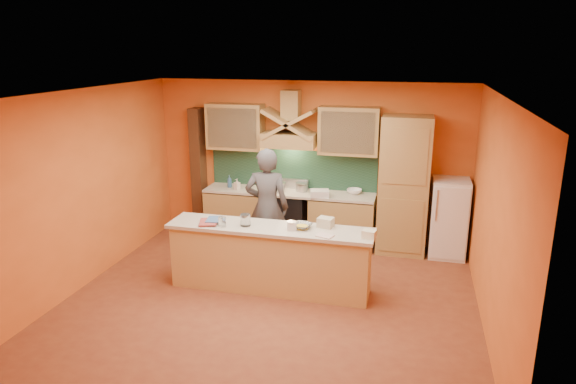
% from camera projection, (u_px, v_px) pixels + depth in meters
% --- Properties ---
extents(floor, '(5.50, 5.00, 0.01)m').
position_uv_depth(floor, '(271.00, 299.00, 7.08)').
color(floor, brown).
rests_on(floor, ground).
extents(ceiling, '(5.50, 5.00, 0.01)m').
position_uv_depth(ceiling, '(269.00, 93.00, 6.31)').
color(ceiling, white).
rests_on(ceiling, wall_back).
extents(wall_back, '(5.50, 0.02, 2.80)m').
position_uv_depth(wall_back, '(309.00, 162.00, 9.03)').
color(wall_back, orange).
rests_on(wall_back, floor).
extents(wall_front, '(5.50, 0.02, 2.80)m').
position_uv_depth(wall_front, '(190.00, 285.00, 4.36)').
color(wall_front, orange).
rests_on(wall_front, floor).
extents(wall_left, '(0.02, 5.00, 2.80)m').
position_uv_depth(wall_left, '(86.00, 188.00, 7.34)').
color(wall_left, orange).
rests_on(wall_left, floor).
extents(wall_right, '(0.02, 5.00, 2.80)m').
position_uv_depth(wall_right, '(494.00, 218.00, 6.05)').
color(wall_right, orange).
rests_on(wall_right, floor).
extents(base_cabinet_left, '(1.10, 0.60, 0.86)m').
position_uv_depth(base_cabinet_left, '(238.00, 214.00, 9.30)').
color(base_cabinet_left, tan).
rests_on(base_cabinet_left, floor).
extents(base_cabinet_right, '(1.10, 0.60, 0.86)m').
position_uv_depth(base_cabinet_right, '(342.00, 222.00, 8.86)').
color(base_cabinet_right, tan).
rests_on(base_cabinet_right, floor).
extents(counter_top, '(3.00, 0.62, 0.04)m').
position_uv_depth(counter_top, '(289.00, 192.00, 8.95)').
color(counter_top, beige).
rests_on(counter_top, base_cabinet_left).
extents(stove, '(0.60, 0.58, 0.90)m').
position_uv_depth(stove, '(289.00, 217.00, 9.08)').
color(stove, black).
rests_on(stove, floor).
extents(backsplash, '(3.00, 0.03, 0.70)m').
position_uv_depth(backsplash, '(293.00, 169.00, 9.12)').
color(backsplash, '#1B3B2B').
rests_on(backsplash, wall_back).
extents(range_hood, '(0.92, 0.50, 0.24)m').
position_uv_depth(range_hood, '(290.00, 140.00, 8.75)').
color(range_hood, tan).
rests_on(range_hood, wall_back).
extents(hood_chimney, '(0.30, 0.30, 0.50)m').
position_uv_depth(hood_chimney, '(291.00, 105.00, 8.68)').
color(hood_chimney, tan).
rests_on(hood_chimney, wall_back).
extents(upper_cabinet_left, '(1.00, 0.35, 0.80)m').
position_uv_depth(upper_cabinet_left, '(235.00, 127.00, 9.00)').
color(upper_cabinet_left, tan).
rests_on(upper_cabinet_left, wall_back).
extents(upper_cabinet_right, '(1.00, 0.35, 0.80)m').
position_uv_depth(upper_cabinet_right, '(349.00, 131.00, 8.54)').
color(upper_cabinet_right, tan).
rests_on(upper_cabinet_right, wall_back).
extents(pantry_column, '(0.80, 0.60, 2.30)m').
position_uv_depth(pantry_column, '(404.00, 186.00, 8.43)').
color(pantry_column, tan).
rests_on(pantry_column, floor).
extents(fridge, '(0.58, 0.60, 1.30)m').
position_uv_depth(fridge, '(449.00, 218.00, 8.39)').
color(fridge, white).
rests_on(fridge, floor).
extents(trim_column_left, '(0.20, 0.30, 2.30)m').
position_uv_depth(trim_column_left, '(199.00, 171.00, 9.44)').
color(trim_column_left, '#472816').
rests_on(trim_column_left, floor).
extents(island_body, '(2.80, 0.55, 0.88)m').
position_uv_depth(island_body, '(270.00, 260.00, 7.26)').
color(island_body, tan).
rests_on(island_body, floor).
extents(island_top, '(2.90, 0.62, 0.05)m').
position_uv_depth(island_top, '(270.00, 228.00, 7.13)').
color(island_top, beige).
rests_on(island_top, island_body).
extents(person, '(0.74, 0.54, 1.88)m').
position_uv_depth(person, '(267.00, 207.00, 7.99)').
color(person, '#4C4C51').
rests_on(person, floor).
extents(pot_large, '(0.26, 0.26, 0.17)m').
position_uv_depth(pot_large, '(279.00, 188.00, 8.92)').
color(pot_large, '#B2B3B9').
rests_on(pot_large, stove).
extents(pot_small, '(0.22, 0.22, 0.14)m').
position_uv_depth(pot_small, '(301.00, 188.00, 8.95)').
color(pot_small, '#AEAEB5').
rests_on(pot_small, stove).
extents(soap_bottle_a, '(0.11, 0.12, 0.19)m').
position_uv_depth(soap_bottle_a, '(237.00, 184.00, 9.04)').
color(soap_bottle_a, beige).
rests_on(soap_bottle_a, counter_top).
extents(soap_bottle_b, '(0.09, 0.09, 0.22)m').
position_uv_depth(soap_bottle_b, '(229.00, 181.00, 9.17)').
color(soap_bottle_b, '#315A89').
rests_on(soap_bottle_b, counter_top).
extents(bowl_back, '(0.34, 0.34, 0.08)m').
position_uv_depth(bowl_back, '(354.00, 191.00, 8.79)').
color(bowl_back, white).
rests_on(bowl_back, counter_top).
extents(dish_rack, '(0.35, 0.31, 0.11)m').
position_uv_depth(dish_rack, '(320.00, 193.00, 8.62)').
color(dish_rack, silver).
rests_on(dish_rack, counter_top).
extents(book_lower, '(0.34, 0.39, 0.03)m').
position_uv_depth(book_lower, '(199.00, 223.00, 7.24)').
color(book_lower, '#A23F3A').
rests_on(book_lower, island_top).
extents(book_upper, '(0.25, 0.31, 0.02)m').
position_uv_depth(book_upper, '(207.00, 219.00, 7.32)').
color(book_upper, '#426492').
rests_on(book_upper, island_top).
extents(jar_large, '(0.19, 0.19, 0.17)m').
position_uv_depth(jar_large, '(245.00, 220.00, 7.13)').
color(jar_large, silver).
rests_on(jar_large, island_top).
extents(jar_small, '(0.13, 0.13, 0.14)m').
position_uv_depth(jar_small, '(222.00, 222.00, 7.11)').
color(jar_small, white).
rests_on(jar_small, island_top).
extents(kitchen_scale, '(0.15, 0.15, 0.10)m').
position_uv_depth(kitchen_scale, '(292.00, 226.00, 6.99)').
color(kitchen_scale, silver).
rests_on(kitchen_scale, island_top).
extents(mixing_bowl, '(0.33, 0.33, 0.07)m').
position_uv_depth(mixing_bowl, '(301.00, 226.00, 7.05)').
color(mixing_bowl, white).
rests_on(mixing_bowl, island_top).
extents(cloth, '(0.26, 0.22, 0.01)m').
position_uv_depth(cloth, '(325.00, 236.00, 6.76)').
color(cloth, beige).
rests_on(cloth, island_top).
extents(grocery_bag_a, '(0.24, 0.21, 0.13)m').
position_uv_depth(grocery_bag_a, '(326.00, 222.00, 7.09)').
color(grocery_bag_a, beige).
rests_on(grocery_bag_a, island_top).
extents(grocery_bag_b, '(0.20, 0.17, 0.11)m').
position_uv_depth(grocery_bag_b, '(369.00, 234.00, 6.68)').
color(grocery_bag_b, beige).
rests_on(grocery_bag_b, island_top).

